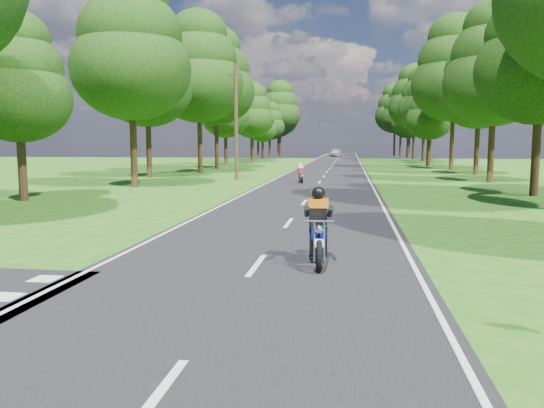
# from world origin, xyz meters

# --- Properties ---
(ground) EXTENTS (160.00, 160.00, 0.00)m
(ground) POSITION_xyz_m (0.00, 0.00, 0.00)
(ground) COLOR #1B5914
(ground) RESTS_ON ground
(main_road) EXTENTS (7.00, 140.00, 0.02)m
(main_road) POSITION_xyz_m (0.00, 50.00, 0.01)
(main_road) COLOR black
(main_road) RESTS_ON ground
(road_markings) EXTENTS (7.40, 140.00, 0.01)m
(road_markings) POSITION_xyz_m (-0.14, 48.13, 0.02)
(road_markings) COLOR silver
(road_markings) RESTS_ON main_road
(treeline) EXTENTS (40.00, 115.35, 14.78)m
(treeline) POSITION_xyz_m (1.43, 60.06, 8.25)
(treeline) COLOR black
(treeline) RESTS_ON ground
(telegraph_pole) EXTENTS (1.20, 0.26, 8.00)m
(telegraph_pole) POSITION_xyz_m (-6.00, 28.00, 4.07)
(telegraph_pole) COLOR #382616
(telegraph_pole) RESTS_ON ground
(rider_near_blue) EXTENTS (0.82, 2.02, 1.65)m
(rider_near_blue) POSITION_xyz_m (1.28, 2.43, 0.84)
(rider_near_blue) COLOR navy
(rider_near_blue) RESTS_ON main_road
(rider_far_red) EXTENTS (0.82, 1.66, 1.32)m
(rider_far_red) POSITION_xyz_m (-1.18, 25.32, 0.68)
(rider_far_red) COLOR maroon
(rider_far_red) RESTS_ON main_road
(distant_car) EXTENTS (2.61, 4.66, 1.50)m
(distant_car) POSITION_xyz_m (-0.54, 90.20, 0.77)
(distant_car) COLOR silver
(distant_car) RESTS_ON main_road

